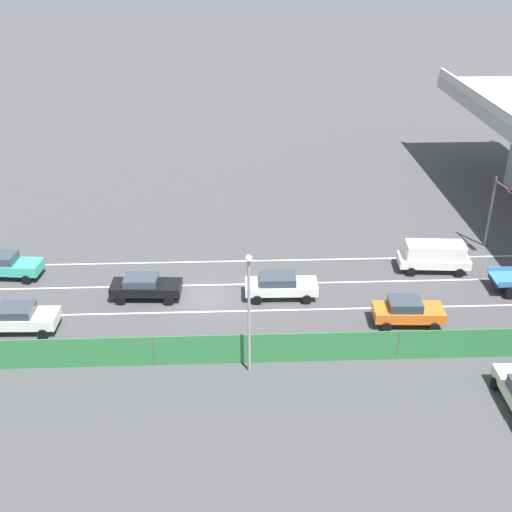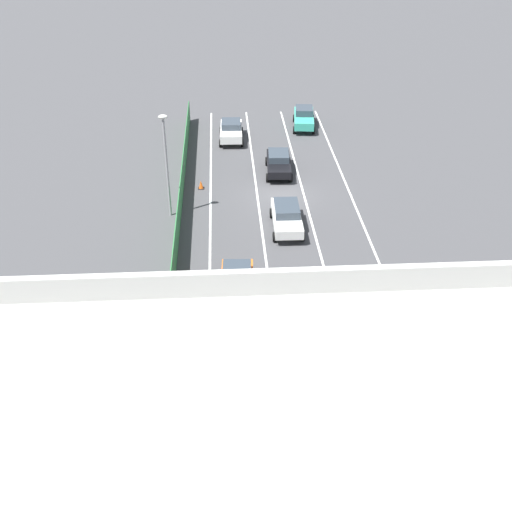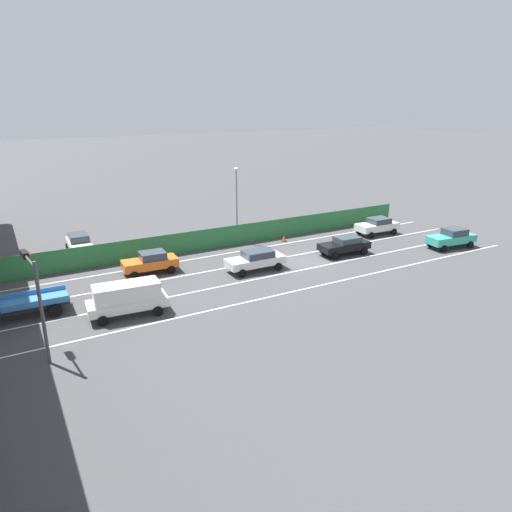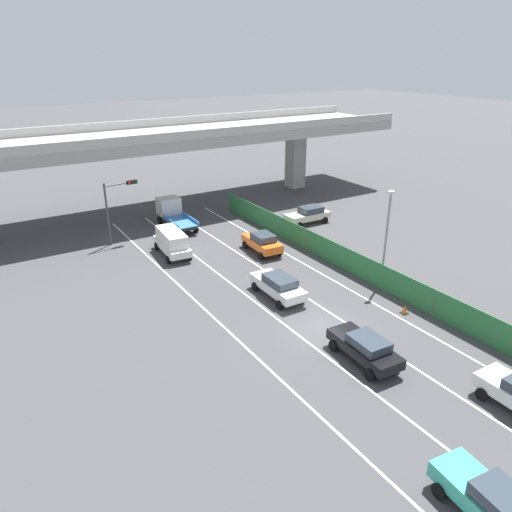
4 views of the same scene
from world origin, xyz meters
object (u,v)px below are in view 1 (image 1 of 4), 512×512
(car_van_white, at_px, (434,255))
(car_taxi_teal, at_px, (6,265))
(traffic_light, at_px, (499,203))
(traffic_cone, at_px, (178,346))
(car_sedan_black, at_px, (145,286))
(car_sedan_white, at_px, (20,317))
(street_lamp, at_px, (249,303))
(car_hatchback_white, at_px, (280,285))
(car_taxi_orange, at_px, (407,311))

(car_van_white, distance_m, car_taxi_teal, 29.66)
(traffic_light, distance_m, traffic_cone, 25.60)
(car_van_white, relative_size, car_sedan_black, 1.08)
(car_sedan_black, distance_m, car_sedan_white, 7.83)
(car_van_white, height_order, car_sedan_white, car_van_white)
(car_sedan_white, relative_size, street_lamp, 0.62)
(car_hatchback_white, relative_size, car_sedan_white, 1.08)
(car_hatchback_white, bearing_deg, traffic_cone, -47.87)
(traffic_light, height_order, street_lamp, street_lamp)
(car_sedan_white, xyz_separation_m, car_taxi_teal, (-6.67, -2.83, 0.02))
(car_sedan_black, height_order, car_taxi_teal, car_taxi_teal)
(car_hatchback_white, xyz_separation_m, car_van_white, (-3.20, 11.03, 0.29))
(car_van_white, relative_size, traffic_cone, 7.90)
(car_van_white, bearing_deg, car_taxi_orange, -28.08)
(car_van_white, xyz_separation_m, street_lamp, (10.90, -13.29, 3.10))
(car_sedan_white, bearing_deg, traffic_light, 105.97)
(car_hatchback_white, relative_size, street_lamp, 0.67)
(car_taxi_teal, bearing_deg, car_sedan_black, 72.07)
(car_taxi_teal, bearing_deg, car_sedan_white, 22.98)
(car_sedan_white, xyz_separation_m, traffic_light, (-9.16, 32.00, 2.98))
(car_sedan_white, xyz_separation_m, street_lamp, (4.47, 13.53, 3.38))
(car_hatchback_white, xyz_separation_m, traffic_cone, (5.70, -6.30, -0.62))
(car_taxi_orange, height_order, street_lamp, street_lamp)
(car_sedan_black, bearing_deg, traffic_light, 102.79)
(car_van_white, relative_size, car_taxi_teal, 1.06)
(car_sedan_black, bearing_deg, car_hatchback_white, 88.32)
(car_hatchback_white, relative_size, car_van_white, 0.94)
(car_van_white, distance_m, traffic_cone, 19.51)
(car_sedan_black, relative_size, traffic_cone, 7.30)
(car_sedan_white, bearing_deg, street_lamp, 71.72)
(car_sedan_black, xyz_separation_m, traffic_cone, (5.96, 2.48, -0.59))
(car_hatchback_white, distance_m, car_taxi_orange, 8.24)
(car_taxi_teal, bearing_deg, traffic_light, 94.08)
(car_taxi_orange, xyz_separation_m, traffic_cone, (2.22, -13.77, -0.64))
(car_hatchback_white, bearing_deg, car_sedan_black, -91.68)
(car_hatchback_white, bearing_deg, car_van_white, 106.19)
(car_hatchback_white, bearing_deg, traffic_light, 110.09)
(car_taxi_teal, bearing_deg, car_van_white, 89.54)
(car_van_white, height_order, car_taxi_orange, car_van_white)
(car_sedan_white, height_order, street_lamp, street_lamp)
(car_van_white, bearing_deg, traffic_light, 117.76)
(car_taxi_teal, relative_size, traffic_light, 0.85)
(car_van_white, bearing_deg, traffic_cone, -62.81)
(car_hatchback_white, xyz_separation_m, car_taxi_orange, (3.48, 7.47, 0.02))
(car_van_white, xyz_separation_m, car_sedan_black, (2.95, -19.81, -0.32))
(car_van_white, xyz_separation_m, car_taxi_orange, (6.68, -3.56, -0.27))
(car_hatchback_white, height_order, car_taxi_orange, car_taxi_orange)
(car_taxi_teal, distance_m, traffic_cone, 15.36)
(traffic_light, bearing_deg, car_taxi_orange, -42.90)
(car_hatchback_white, distance_m, street_lamp, 8.71)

